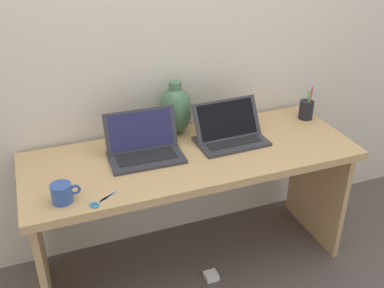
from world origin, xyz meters
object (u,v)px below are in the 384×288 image
at_px(scissors, 100,202).
at_px(pen_cup, 306,109).
at_px(green_vase, 176,110).
at_px(coffee_mug, 62,193).
at_px(laptop_right, 229,131).
at_px(laptop_left, 144,145).
at_px(power_brick, 211,276).

bearing_deg(scissors, pen_cup, 17.46).
bearing_deg(scissors, green_vase, 44.42).
bearing_deg(pen_cup, green_vase, 172.36).
relative_size(pen_cup, scissors, 1.40).
height_order(green_vase, coffee_mug, green_vase).
height_order(laptop_right, scissors, laptop_right).
distance_m(laptop_right, pen_cup, 0.52).
xyz_separation_m(laptop_left, green_vase, (0.22, 0.18, 0.07)).
relative_size(laptop_left, scissors, 2.61).
relative_size(coffee_mug, power_brick, 1.74).
bearing_deg(pen_cup, laptop_left, -175.39).
bearing_deg(laptop_right, coffee_mug, -164.42).
height_order(laptop_left, power_brick, laptop_left).
height_order(pen_cup, power_brick, pen_cup).
height_order(laptop_right, power_brick, laptop_right).
xyz_separation_m(laptop_left, coffee_mug, (-0.41, -0.25, -0.01)).
xyz_separation_m(coffee_mug, scissors, (0.14, -0.06, -0.04)).
distance_m(coffee_mug, power_brick, 1.00).
distance_m(laptop_left, laptop_right, 0.45).
bearing_deg(power_brick, laptop_right, 50.84).
bearing_deg(power_brick, coffee_mug, -177.59).
xyz_separation_m(coffee_mug, power_brick, (0.69, 0.03, -0.73)).
bearing_deg(coffee_mug, green_vase, 33.83).
bearing_deg(laptop_left, green_vase, 38.29).
distance_m(laptop_left, scissors, 0.42).
bearing_deg(green_vase, pen_cup, -7.64).
bearing_deg(pen_cup, laptop_right, -170.32).
bearing_deg(laptop_right, power_brick, -129.16).
bearing_deg(coffee_mug, power_brick, 2.41).
height_order(scissors, power_brick, scissors).
distance_m(laptop_left, green_vase, 0.29).
height_order(laptop_right, coffee_mug, laptop_right).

